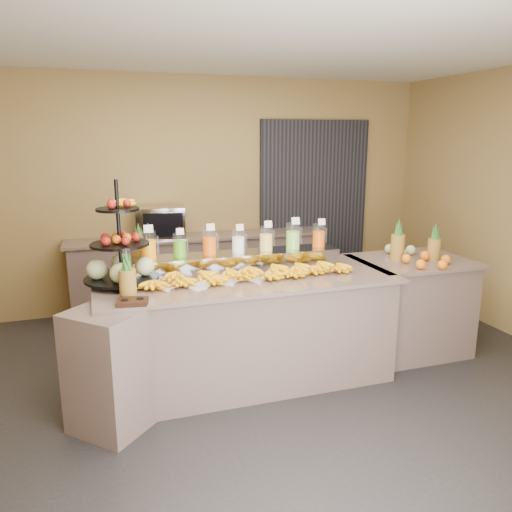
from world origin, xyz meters
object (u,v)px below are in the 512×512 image
pitcher_tray (238,261)px  fruit_stand (126,257)px  banana_heap (253,271)px  condiment_caddy (133,302)px  right_fruit_pile (420,254)px  oven_warmer (161,222)px

pitcher_tray → fruit_stand: size_ratio=2.22×
banana_heap → condiment_caddy: (-1.00, -0.35, -0.05)m
right_fruit_pile → oven_warmer: (-2.14, 1.98, 0.11)m
fruit_stand → condiment_caddy: fruit_stand is taller
pitcher_tray → right_fruit_pile: bearing=-10.3°
pitcher_tray → banana_heap: pitcher_tray is taller
condiment_caddy → right_fruit_pile: (2.66, 0.38, 0.06)m
fruit_stand → condiment_caddy: 0.58m
banana_heap → oven_warmer: size_ratio=3.26×
fruit_stand → right_fruit_pile: size_ratio=1.79×
fruit_stand → banana_heap: bearing=-27.5°
pitcher_tray → oven_warmer: 1.73m
condiment_caddy → oven_warmer: oven_warmer is taller
condiment_caddy → right_fruit_pile: 2.69m
condiment_caddy → oven_warmer: 2.42m
condiment_caddy → right_fruit_pile: right_fruit_pile is taller
banana_heap → condiment_caddy: 1.06m
fruit_stand → oven_warmer: (0.52, 1.81, -0.03)m
banana_heap → right_fruit_pile: bearing=1.3°
condiment_caddy → oven_warmer: size_ratio=0.38×
banana_heap → oven_warmer: bearing=103.3°
pitcher_tray → fruit_stand: 1.00m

